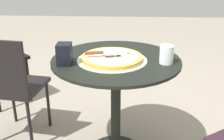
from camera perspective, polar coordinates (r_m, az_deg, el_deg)
patio_table at (r=1.78m, az=0.81°, el=-2.86°), size 0.81×0.81×0.72m
pizza_on_tray at (r=1.68m, az=0.01°, el=2.49°), size 0.43×0.43×0.05m
pizza_server at (r=1.66m, az=-2.04°, el=3.58°), size 0.10×0.22×0.02m
drinking_cup at (r=1.65m, az=11.23°, el=3.17°), size 0.08×0.08×0.11m
napkin_dispenser at (r=1.63m, az=-9.85°, el=3.28°), size 0.10×0.08×0.13m
patio_chair_near at (r=2.08m, az=-20.23°, el=-2.49°), size 0.43×0.43×0.83m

